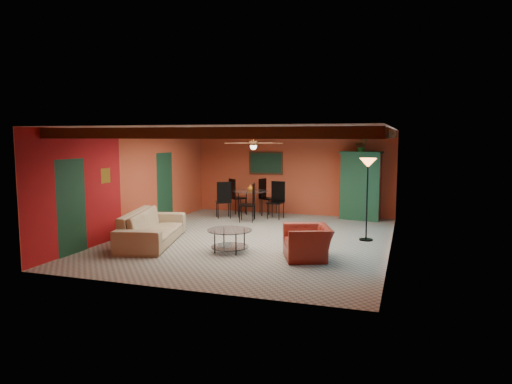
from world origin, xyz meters
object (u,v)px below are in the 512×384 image
(armchair, at_px, (307,242))
(armoire, at_px, (360,186))
(coffee_table, at_px, (230,240))
(dining_table, at_px, (250,199))
(vase, at_px, (250,177))
(sofa, at_px, (152,227))
(floor_lamp, at_px, (367,199))
(potted_plant, at_px, (361,146))

(armchair, height_order, armoire, armoire)
(coffee_table, xyz_separation_m, dining_table, (-1.02, 4.37, 0.33))
(coffee_table, height_order, vase, vase)
(dining_table, relative_size, vase, 11.49)
(sofa, height_order, armoire, armoire)
(floor_lamp, xyz_separation_m, vase, (-3.77, 2.27, 0.25))
(armoire, xyz_separation_m, vase, (-3.32, -0.68, 0.25))
(potted_plant, bearing_deg, coffee_table, -114.44)
(floor_lamp, bearing_deg, coffee_table, -142.57)
(armchair, xyz_separation_m, armoire, (0.55, 5.09, 0.67))
(vase, bearing_deg, sofa, -103.66)
(floor_lamp, height_order, potted_plant, potted_plant)
(sofa, xyz_separation_m, potted_plant, (4.33, 4.87, 1.84))
(armoire, xyz_separation_m, potted_plant, (0.00, 0.00, 1.22))
(coffee_table, relative_size, floor_lamp, 0.49)
(armoire, relative_size, potted_plant, 4.64)
(sofa, xyz_separation_m, armchair, (3.78, -0.22, -0.05))
(floor_lamp, bearing_deg, sofa, -158.16)
(coffee_table, height_order, floor_lamp, floor_lamp)
(dining_table, bearing_deg, floor_lamp, -31.09)
(armoire, bearing_deg, vase, -159.17)
(sofa, height_order, armchair, sofa)
(armoire, bearing_deg, coffee_table, -105.20)
(armchair, xyz_separation_m, potted_plant, (0.55, 5.09, 1.89))
(floor_lamp, distance_m, vase, 4.40)
(potted_plant, xyz_separation_m, vase, (-3.32, -0.68, -0.97))
(coffee_table, bearing_deg, potted_plant, 65.56)
(potted_plant, bearing_deg, dining_table, -168.42)
(dining_table, height_order, armoire, armoire)
(coffee_table, height_order, dining_table, dining_table)
(armoire, distance_m, floor_lamp, 2.98)
(dining_table, bearing_deg, armchair, -57.95)
(coffee_table, distance_m, potted_plant, 5.89)
(potted_plant, height_order, vase, potted_plant)
(floor_lamp, bearing_deg, dining_table, 148.91)
(armoire, bearing_deg, sofa, -122.43)
(dining_table, height_order, vase, vase)
(dining_table, xyz_separation_m, vase, (-0.00, 0.00, 0.67))
(sofa, distance_m, coffee_table, 2.05)
(armchair, bearing_deg, floor_lamp, 133.47)
(coffee_table, distance_m, dining_table, 4.50)
(sofa, height_order, floor_lamp, floor_lamp)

